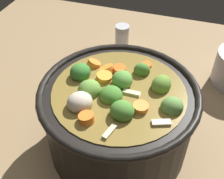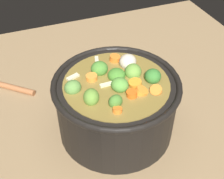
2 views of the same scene
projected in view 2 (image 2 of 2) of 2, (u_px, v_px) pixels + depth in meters
name	position (u px, v px, depth m)	size (l,w,h in m)	color
ground_plane	(116.00, 127.00, 0.74)	(1.10, 1.10, 0.00)	#8C704C
cooking_pot	(116.00, 104.00, 0.69)	(0.28, 0.28, 0.16)	black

